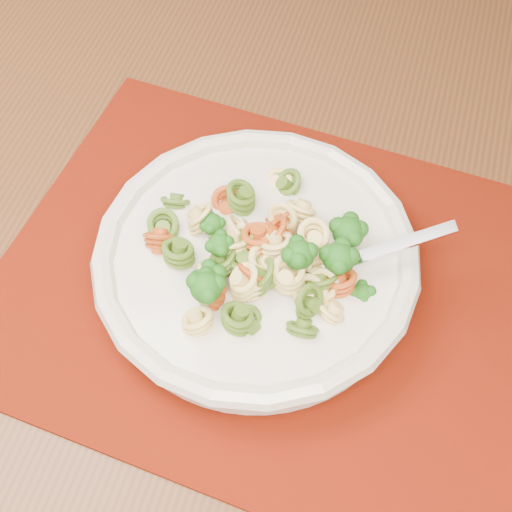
{
  "coord_description": "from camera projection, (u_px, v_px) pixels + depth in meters",
  "views": [
    {
      "loc": [
        0.14,
        -0.0,
        1.26
      ],
      "look_at": [
        0.16,
        0.34,
        0.74
      ],
      "focal_mm": 50.0,
      "sensor_mm": 36.0,
      "label": 1
    }
  ],
  "objects": [
    {
      "name": "dining_table",
      "position": [
        292.0,
        219.0,
        0.8
      ],
      "size": [
        1.7,
        1.39,
        0.69
      ],
      "rotation": [
        0.0,
        0.0,
        -0.35
      ],
      "color": "#502F16",
      "rests_on": "ground"
    },
    {
      "name": "pasta_bowl",
      "position": [
        256.0,
        261.0,
        0.63
      ],
      "size": [
        0.29,
        0.29,
        0.05
      ],
      "color": "beige",
      "rests_on": "placemat"
    },
    {
      "name": "placemat",
      "position": [
        276.0,
        287.0,
        0.65
      ],
      "size": [
        0.62,
        0.56,
        0.0
      ],
      "primitive_type": "cube",
      "rotation": [
        0.0,
        0.0,
        -0.44
      ],
      "color": "#621504",
      "rests_on": "dining_table"
    },
    {
      "name": "fork",
      "position": [
        300.0,
        276.0,
        0.6
      ],
      "size": [
        0.18,
        0.04,
        0.08
      ],
      "primitive_type": null,
      "rotation": [
        0.0,
        -0.35,
        0.09
      ],
      "color": "silver",
      "rests_on": "pasta_bowl"
    },
    {
      "name": "pasta_broccoli_heap",
      "position": [
        256.0,
        252.0,
        0.61
      ],
      "size": [
        0.24,
        0.24,
        0.06
      ],
      "primitive_type": null,
      "color": "#EACC74",
      "rests_on": "pasta_bowl"
    }
  ]
}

